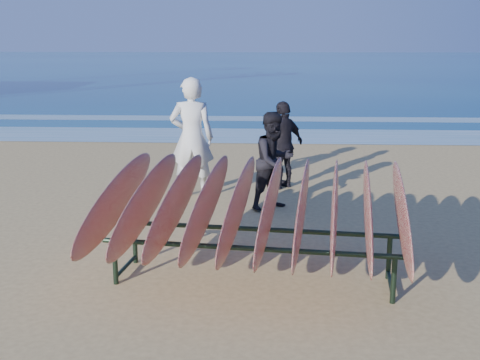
{
  "coord_description": "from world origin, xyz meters",
  "views": [
    {
      "loc": [
        0.37,
        -6.29,
        2.65
      ],
      "look_at": [
        0.0,
        0.8,
        0.95
      ],
      "focal_mm": 45.0,
      "sensor_mm": 36.0,
      "label": 1
    }
  ],
  "objects_px": {
    "person_dark_a": "(274,161)",
    "person_dark_b": "(284,145)",
    "surfboard_rack": "(254,207)",
    "person_white": "(192,138)"
  },
  "relations": [
    {
      "from": "person_dark_a",
      "to": "person_dark_b",
      "type": "height_order",
      "value": "person_dark_b"
    },
    {
      "from": "surfboard_rack",
      "to": "person_dark_b",
      "type": "bearing_deg",
      "value": 91.21
    },
    {
      "from": "person_dark_a",
      "to": "person_dark_b",
      "type": "distance_m",
      "value": 1.37
    },
    {
      "from": "surfboard_rack",
      "to": "person_dark_b",
      "type": "distance_m",
      "value": 4.31
    },
    {
      "from": "surfboard_rack",
      "to": "person_white",
      "type": "xyz_separation_m",
      "value": [
        -1.14,
        3.6,
        0.15
      ]
    },
    {
      "from": "surfboard_rack",
      "to": "person_white",
      "type": "distance_m",
      "value": 3.78
    },
    {
      "from": "person_white",
      "to": "person_dark_b",
      "type": "xyz_separation_m",
      "value": [
        1.54,
        0.69,
        -0.23
      ]
    },
    {
      "from": "person_dark_a",
      "to": "person_dark_b",
      "type": "bearing_deg",
      "value": 41.34
    },
    {
      "from": "surfboard_rack",
      "to": "person_dark_b",
      "type": "height_order",
      "value": "person_dark_b"
    },
    {
      "from": "person_white",
      "to": "person_dark_a",
      "type": "distance_m",
      "value": 1.55
    }
  ]
}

